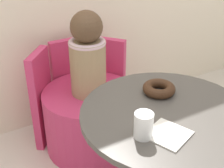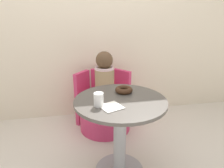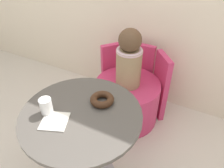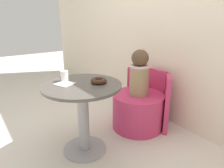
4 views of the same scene
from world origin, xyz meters
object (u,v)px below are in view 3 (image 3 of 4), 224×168
Objects in this scene: round_table at (84,136)px; tub_chair at (127,101)px; child_figure at (129,59)px; donut at (102,99)px; cup at (46,106)px.

round_table is 0.78m from tub_chair.
child_figure is at bearing 0.00° from tub_chair.
child_figure reaches higher than round_table.
tub_chair is 0.46m from child_figure.
cup is at bearing -136.80° from donut.
round_table is 0.75m from child_figure.
tub_chair is at bearing 180.00° from child_figure.
round_table is at bearing -113.60° from donut.
child_figure reaches higher than donut.
donut is 0.33m from cup.
round_table is 0.32m from cup.
tub_chair is 6.03× the size of cup.
round_table is 1.21× the size of tub_chair.
donut is at bearing -82.59° from child_figure.
child_figure is at bearing 91.14° from round_table.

